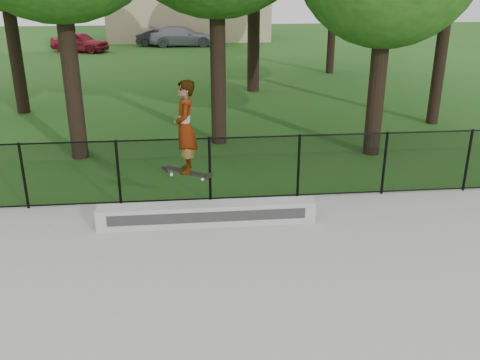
{
  "coord_description": "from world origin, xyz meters",
  "views": [
    {
      "loc": [
        -2.47,
        -5.22,
        4.9
      ],
      "look_at": [
        -1.5,
        4.2,
        1.2
      ],
      "focal_mm": 40.0,
      "sensor_mm": 36.0,
      "label": 1
    }
  ],
  "objects_px": {
    "grind_ledge": "(207,214)",
    "car_b": "(161,38)",
    "car_c": "(182,36)",
    "skater_airborne": "(185,128)",
    "car_a": "(80,42)"
  },
  "relations": [
    {
      "from": "car_a",
      "to": "skater_airborne",
      "type": "relative_size",
      "value": 1.88
    },
    {
      "from": "car_a",
      "to": "skater_airborne",
      "type": "xyz_separation_m",
      "value": [
        6.71,
        -26.6,
        1.46
      ]
    },
    {
      "from": "car_c",
      "to": "skater_airborne",
      "type": "bearing_deg",
      "value": -178.69
    },
    {
      "from": "car_c",
      "to": "grind_ledge",
      "type": "bearing_deg",
      "value": -177.94
    },
    {
      "from": "car_b",
      "to": "skater_airborne",
      "type": "xyz_separation_m",
      "value": [
        1.54,
        -28.94,
        1.55
      ]
    },
    {
      "from": "grind_ledge",
      "to": "car_b",
      "type": "distance_m",
      "value": 29.01
    },
    {
      "from": "grind_ledge",
      "to": "car_c",
      "type": "relative_size",
      "value": 1.04
    },
    {
      "from": "car_b",
      "to": "car_c",
      "type": "bearing_deg",
      "value": -83.01
    },
    {
      "from": "car_b",
      "to": "car_c",
      "type": "xyz_separation_m",
      "value": [
        1.49,
        -0.08,
        0.12
      ]
    },
    {
      "from": "car_a",
      "to": "skater_airborne",
      "type": "bearing_deg",
      "value": -143.31
    },
    {
      "from": "grind_ledge",
      "to": "skater_airborne",
      "type": "relative_size",
      "value": 2.22
    },
    {
      "from": "car_a",
      "to": "skater_airborne",
      "type": "height_order",
      "value": "skater_airborne"
    },
    {
      "from": "car_b",
      "to": "car_c",
      "type": "height_order",
      "value": "car_c"
    },
    {
      "from": "car_c",
      "to": "car_b",
      "type": "bearing_deg",
      "value": 88.05
    },
    {
      "from": "car_a",
      "to": "car_c",
      "type": "xyz_separation_m",
      "value": [
        6.65,
        2.27,
        0.03
      ]
    }
  ]
}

